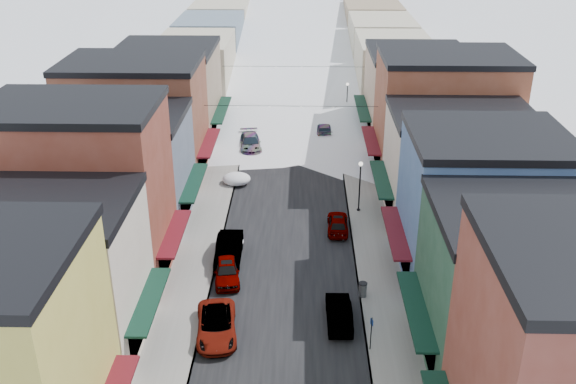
{
  "coord_description": "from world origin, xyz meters",
  "views": [
    {
      "loc": [
        1.08,
        -17.97,
        24.49
      ],
      "look_at": [
        0.0,
        28.76,
        2.53
      ],
      "focal_mm": 40.0,
      "sensor_mm": 36.0,
      "label": 1
    }
  ],
  "objects_px": {
    "car_dark_hatch": "(229,250)",
    "streetlamp_near": "(360,180)",
    "car_white_suv": "(217,325)",
    "trash_can": "(363,289)",
    "car_green_sedan": "(339,312)",
    "car_silver_sedan": "(227,270)"
  },
  "relations": [
    {
      "from": "car_dark_hatch",
      "to": "trash_can",
      "type": "height_order",
      "value": "car_dark_hatch"
    },
    {
      "from": "car_dark_hatch",
      "to": "trash_can",
      "type": "distance_m",
      "value": 10.44
    },
    {
      "from": "car_dark_hatch",
      "to": "streetlamp_near",
      "type": "bearing_deg",
      "value": 37.7
    },
    {
      "from": "car_white_suv",
      "to": "streetlamp_near",
      "type": "bearing_deg",
      "value": 52.26
    },
    {
      "from": "car_white_suv",
      "to": "car_green_sedan",
      "type": "relative_size",
      "value": 1.16
    },
    {
      "from": "car_silver_sedan",
      "to": "car_dark_hatch",
      "type": "relative_size",
      "value": 0.83
    },
    {
      "from": "car_dark_hatch",
      "to": "car_green_sedan",
      "type": "relative_size",
      "value": 1.17
    },
    {
      "from": "car_silver_sedan",
      "to": "car_green_sedan",
      "type": "xyz_separation_m",
      "value": [
        7.53,
        -4.73,
        -0.0
      ]
    },
    {
      "from": "car_silver_sedan",
      "to": "trash_can",
      "type": "distance_m",
      "value": 9.45
    },
    {
      "from": "car_white_suv",
      "to": "car_silver_sedan",
      "type": "bearing_deg",
      "value": 83.18
    },
    {
      "from": "car_white_suv",
      "to": "car_dark_hatch",
      "type": "relative_size",
      "value": 0.99
    },
    {
      "from": "streetlamp_near",
      "to": "trash_can",
      "type": "bearing_deg",
      "value": -93.19
    },
    {
      "from": "streetlamp_near",
      "to": "car_white_suv",
      "type": "bearing_deg",
      "value": -120.5
    },
    {
      "from": "car_white_suv",
      "to": "car_silver_sedan",
      "type": "xyz_separation_m",
      "value": [
        -0.04,
        6.17,
        0.02
      ]
    },
    {
      "from": "car_silver_sedan",
      "to": "car_dark_hatch",
      "type": "distance_m",
      "value": 2.57
    },
    {
      "from": "car_green_sedan",
      "to": "car_dark_hatch",
      "type": "bearing_deg",
      "value": -44.66
    },
    {
      "from": "trash_can",
      "to": "streetlamp_near",
      "type": "bearing_deg",
      "value": 86.81
    },
    {
      "from": "car_white_suv",
      "to": "streetlamp_near",
      "type": "relative_size",
      "value": 1.15
    },
    {
      "from": "trash_can",
      "to": "car_green_sedan",
      "type": "bearing_deg",
      "value": -122.21
    },
    {
      "from": "car_green_sedan",
      "to": "car_silver_sedan",
      "type": "bearing_deg",
      "value": -33.21
    },
    {
      "from": "car_green_sedan",
      "to": "streetlamp_near",
      "type": "xyz_separation_m",
      "value": [
        2.41,
        15.34,
        2.21
      ]
    },
    {
      "from": "car_white_suv",
      "to": "car_silver_sedan",
      "type": "distance_m",
      "value": 6.17
    }
  ]
}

